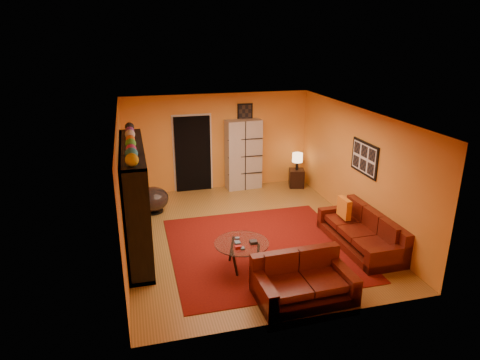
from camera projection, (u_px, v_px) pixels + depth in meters
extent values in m
plane|color=brown|center=(247.00, 233.00, 9.24)|extent=(6.00, 6.00, 0.00)
plane|color=white|center=(248.00, 114.00, 8.37)|extent=(6.00, 6.00, 0.00)
plane|color=orange|center=(218.00, 142.00, 11.55)|extent=(6.00, 0.00, 6.00)
plane|color=orange|center=(304.00, 243.00, 6.07)|extent=(6.00, 0.00, 6.00)
plane|color=orange|center=(122.00, 187.00, 8.21)|extent=(0.00, 6.00, 6.00)
plane|color=orange|center=(357.00, 167.00, 9.40)|extent=(0.00, 6.00, 6.00)
cube|color=#570D0A|center=(261.00, 248.00, 8.62)|extent=(3.60, 3.60, 0.01)
cube|color=black|center=(193.00, 154.00, 11.44)|extent=(0.95, 0.10, 2.04)
cube|color=black|center=(365.00, 158.00, 9.02)|extent=(0.03, 1.00, 0.70)
cube|color=black|center=(245.00, 113.00, 11.46)|extent=(0.42, 0.03, 0.52)
cube|color=black|center=(135.00, 198.00, 8.35)|extent=(0.45, 3.00, 2.10)
imported|color=black|center=(138.00, 202.00, 8.34)|extent=(0.90, 0.12, 0.52)
cube|color=#481009|center=(359.00, 239.00, 8.65)|extent=(0.91, 2.14, 0.32)
cube|color=#481009|center=(376.00, 225.00, 8.65)|extent=(0.22, 2.13, 0.85)
cube|color=#481009|center=(388.00, 255.00, 7.72)|extent=(0.87, 0.19, 0.62)
cube|color=#481009|center=(337.00, 213.00, 9.49)|extent=(0.87, 0.19, 0.62)
cube|color=#481009|center=(375.00, 238.00, 8.00)|extent=(0.66, 0.58, 0.12)
cube|color=#481009|center=(359.00, 225.00, 8.54)|extent=(0.66, 0.58, 0.12)
cube|color=#481009|center=(345.00, 214.00, 9.07)|extent=(0.66, 0.58, 0.12)
cube|color=#481009|center=(304.00, 289.00, 6.96)|extent=(1.60, 0.99, 0.32)
cube|color=#481009|center=(295.00, 264.00, 7.22)|extent=(1.57, 0.23, 0.85)
cube|color=#481009|center=(342.00, 275.00, 7.10)|extent=(0.21, 0.95, 0.62)
cube|color=#481009|center=(264.00, 288.00, 6.73)|extent=(0.21, 0.95, 0.62)
cube|color=#481009|center=(323.00, 271.00, 6.90)|extent=(0.61, 0.74, 0.12)
cube|color=#481009|center=(288.00, 277.00, 6.74)|extent=(0.61, 0.74, 0.12)
cube|color=orange|center=(344.00, 208.00, 8.96)|extent=(0.12, 0.42, 0.42)
cylinder|color=silver|center=(242.00, 243.00, 7.76)|extent=(1.00, 1.00, 0.02)
cylinder|color=black|center=(258.00, 254.00, 7.88)|extent=(0.05, 0.05, 0.48)
cylinder|color=black|center=(232.00, 249.00, 8.07)|extent=(0.05, 0.05, 0.48)
cylinder|color=black|center=(235.00, 263.00, 7.57)|extent=(0.05, 0.05, 0.48)
cube|color=#B4AFA6|center=(243.00, 155.00, 11.63)|extent=(0.98, 0.49, 1.91)
cylinder|color=black|center=(154.00, 211.00, 10.34)|extent=(0.44, 0.44, 0.03)
cylinder|color=black|center=(153.00, 208.00, 10.31)|extent=(0.06, 0.06, 0.15)
ellipsoid|color=#3B3435|center=(153.00, 199.00, 10.23)|extent=(0.76, 0.76, 0.57)
cube|color=black|center=(296.00, 178.00, 11.93)|extent=(0.49, 0.49, 0.50)
cylinder|color=black|center=(297.00, 166.00, 11.81)|extent=(0.08, 0.08, 0.23)
cylinder|color=#ECBE82|center=(297.00, 158.00, 11.73)|extent=(0.28, 0.28, 0.25)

